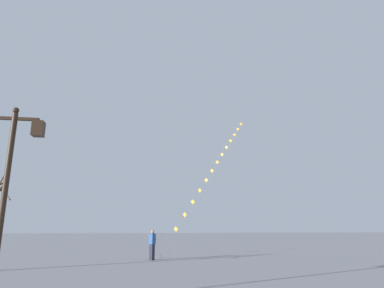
% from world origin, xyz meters
% --- Properties ---
extents(ground_plane, '(160.00, 160.00, 0.00)m').
position_xyz_m(ground_plane, '(0.00, 20.00, 0.00)').
color(ground_plane, gray).
extents(twin_lantern_lamp_post, '(1.49, 0.28, 4.93)m').
position_xyz_m(twin_lantern_lamp_post, '(-2.13, 7.96, 3.42)').
color(twin_lantern_lamp_post, black).
rests_on(twin_lantern_lamp_post, ground_plane).
extents(kite_train, '(10.47, 14.95, 14.01)m').
position_xyz_m(kite_train, '(7.83, 28.44, 7.18)').
color(kite_train, brown).
rests_on(kite_train, ground_plane).
extents(kite_flyer, '(0.47, 0.60, 1.71)m').
position_xyz_m(kite_flyer, '(1.99, 19.41, 0.90)').
color(kite_flyer, '#1E1E2D').
rests_on(kite_flyer, ground_plane).
extents(bare_tree, '(1.70, 1.57, 4.52)m').
position_xyz_m(bare_tree, '(-5.06, 15.63, 2.26)').
color(bare_tree, '#4C3826').
rests_on(bare_tree, ground_plane).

